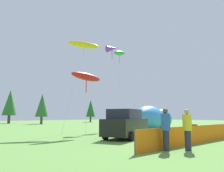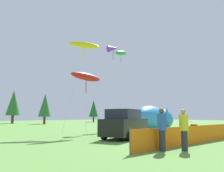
{
  "view_description": "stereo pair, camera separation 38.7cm",
  "coord_description": "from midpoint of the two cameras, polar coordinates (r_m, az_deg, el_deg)",
  "views": [
    {
      "loc": [
        -12.8,
        -9.68,
        1.57
      ],
      "look_at": [
        -0.71,
        4.52,
        4.09
      ],
      "focal_mm": 35.0,
      "sensor_mm": 36.0,
      "label": 1
    },
    {
      "loc": [
        -12.5,
        -9.93,
        1.57
      ],
      "look_at": [
        -0.71,
        4.52,
        4.09
      ],
      "focal_mm": 35.0,
      "sensor_mm": 36.0,
      "label": 2
    }
  ],
  "objects": [
    {
      "name": "kite_purple_delta",
      "position": [
        25.92,
        0.73,
        9.7
      ],
      "size": [
        1.67,
        2.44,
        9.9
      ],
      "color": "silver",
      "rests_on": "ground"
    },
    {
      "name": "kite_yellow_hero",
      "position": [
        22.08,
        -6.74,
        10.54
      ],
      "size": [
        4.12,
        1.97,
        8.93
      ],
      "color": "silver",
      "rests_on": "ground"
    },
    {
      "name": "kite_green_fish",
      "position": [
        28.16,
        2.73,
        8.54
      ],
      "size": [
        3.39,
        2.54,
        10.06
      ],
      "color": "silver",
      "rests_on": "ground"
    },
    {
      "name": "parked_car",
      "position": [
        15.35,
        4.1,
        -9.89
      ],
      "size": [
        4.75,
        3.39,
        1.99
      ],
      "rotation": [
        0.0,
        0.0,
        0.4
      ],
      "color": "black",
      "rests_on": "ground"
    },
    {
      "name": "ground_plane",
      "position": [
        16.08,
        13.3,
        -13.09
      ],
      "size": [
        120.0,
        120.0,
        0.0
      ],
      "primitive_type": "plane",
      "color": "#609342"
    },
    {
      "name": "horizon_tree_mid",
      "position": [
        48.32,
        -24.14,
        -4.05
      ],
      "size": [
        2.79,
        2.79,
        6.65
      ],
      "color": "brown",
      "rests_on": "ground"
    },
    {
      "name": "spectator_in_green_shirt",
      "position": [
        10.28,
        13.98,
        -10.45
      ],
      "size": [
        0.41,
        0.41,
        1.9
      ],
      "color": "#2D2D38",
      "rests_on": "ground"
    },
    {
      "name": "inflatable_cat",
      "position": [
        23.22,
        11.2,
        -8.54
      ],
      "size": [
        6.97,
        3.82,
        2.53
      ],
      "rotation": [
        0.0,
        0.0,
        0.26
      ],
      "color": "#338CD8",
      "rests_on": "ground"
    },
    {
      "name": "horizon_tree_northeast",
      "position": [
        53.19,
        -4.62,
        -5.88
      ],
      "size": [
        2.21,
        2.21,
        5.28
      ],
      "color": "brown",
      "rests_on": "ground"
    },
    {
      "name": "spectator_in_black_shirt",
      "position": [
        10.62,
        19.29,
        -10.26
      ],
      "size": [
        0.4,
        0.4,
        1.86
      ],
      "color": "#2D2D38",
      "rests_on": "ground"
    },
    {
      "name": "folding_chair",
      "position": [
        17.41,
        21.19,
        -10.56
      ],
      "size": [
        0.73,
        0.73,
        0.92
      ],
      "rotation": [
        0.0,
        0.0,
        0.67
      ],
      "color": "maroon",
      "rests_on": "ground"
    },
    {
      "name": "horizon_tree_east",
      "position": [
        43.01,
        -16.87,
        -4.86
      ],
      "size": [
        2.36,
        2.36,
        5.63
      ],
      "color": "brown",
      "rests_on": "ground"
    },
    {
      "name": "kite_red_lizard",
      "position": [
        17.88,
        -6.17,
        2.37
      ],
      "size": [
        3.11,
        1.8,
        5.08
      ],
      "color": "silver",
      "rests_on": "ground"
    },
    {
      "name": "safety_fence",
      "position": [
        13.25,
        21.17,
        -11.83
      ],
      "size": [
        9.98,
        0.32,
        1.09
      ],
      "rotation": [
        0.0,
        0.0,
        0.03
      ],
      "color": "orange",
      "rests_on": "ground"
    }
  ]
}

